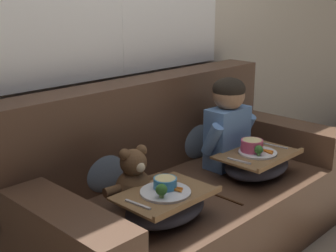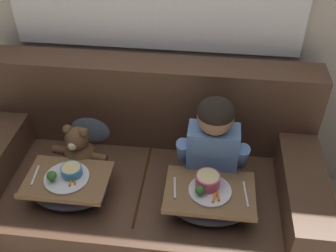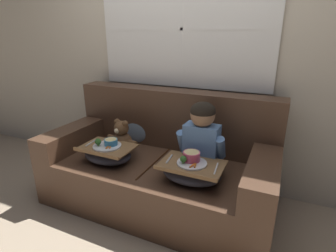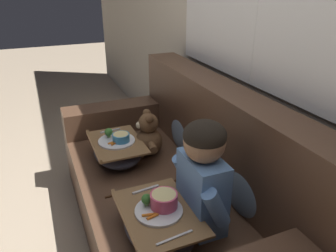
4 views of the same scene
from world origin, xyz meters
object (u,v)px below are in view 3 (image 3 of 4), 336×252
at_px(lap_tray_child, 191,171).
at_px(lap_tray_teddy, 108,153).
at_px(couch, 161,165).
at_px(throw_pillow_behind_teddy, 136,126).
at_px(child_figure, 202,133).
at_px(teddy_bear, 122,138).
at_px(throw_pillow_behind_child, 210,138).

distance_m(lap_tray_child, lap_tray_teddy, 0.76).
bearing_deg(lap_tray_teddy, couch, 35.31).
bearing_deg(lap_tray_child, throw_pillow_behind_teddy, 147.59).
bearing_deg(child_figure, throw_pillow_behind_teddy, 161.00).
height_order(teddy_bear, lap_tray_child, teddy_bear).
bearing_deg(throw_pillow_behind_child, child_figure, -90.00).
bearing_deg(lap_tray_teddy, lap_tray_child, 0.07).
height_order(couch, child_figure, same).
bearing_deg(teddy_bear, throw_pillow_behind_teddy, 89.87).
height_order(couch, lap_tray_teddy, couch).
bearing_deg(throw_pillow_behind_teddy, couch, -29.35).
distance_m(throw_pillow_behind_teddy, lap_tray_child, 0.90).
xyz_separation_m(throw_pillow_behind_child, throw_pillow_behind_teddy, (-0.76, 0.00, 0.00)).
distance_m(couch, throw_pillow_behind_teddy, 0.50).
xyz_separation_m(couch, teddy_bear, (-0.38, -0.05, 0.21)).
bearing_deg(teddy_bear, lap_tray_child, -15.92).
height_order(couch, teddy_bear, couch).
relative_size(teddy_bear, lap_tray_child, 0.72).
relative_size(couch, lap_tray_teddy, 4.39).
xyz_separation_m(throw_pillow_behind_teddy, lap_tray_teddy, (0.00, -0.48, -0.09)).
height_order(teddy_bear, lap_tray_teddy, teddy_bear).
height_order(throw_pillow_behind_teddy, lap_tray_teddy, throw_pillow_behind_teddy).
height_order(throw_pillow_behind_teddy, lap_tray_child, throw_pillow_behind_teddy).
height_order(child_figure, teddy_bear, child_figure).
bearing_deg(couch, lap_tray_child, -35.28).
bearing_deg(child_figure, couch, 172.79).
bearing_deg(teddy_bear, lap_tray_teddy, -89.77).
bearing_deg(lap_tray_teddy, teddy_bear, 90.23).
bearing_deg(throw_pillow_behind_teddy, lap_tray_child, -32.41).
distance_m(throw_pillow_behind_teddy, teddy_bear, 0.27).
relative_size(couch, lap_tray_child, 4.21).
distance_m(teddy_bear, lap_tray_teddy, 0.22).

